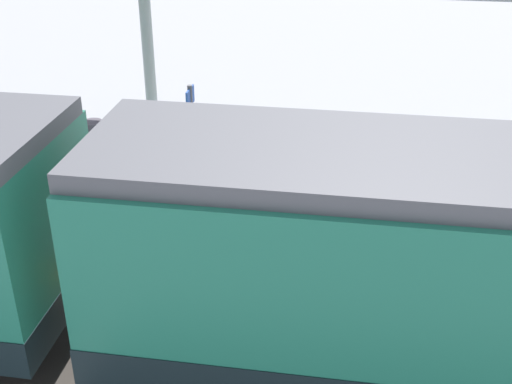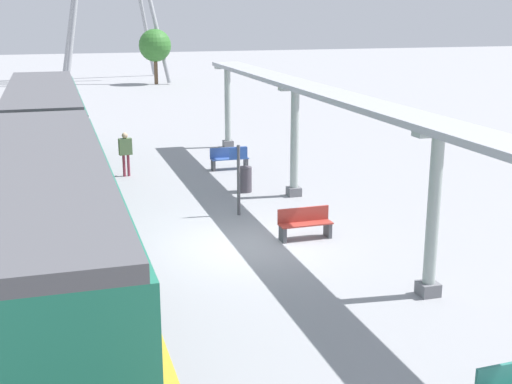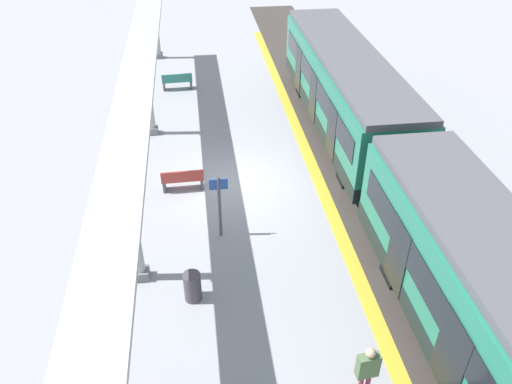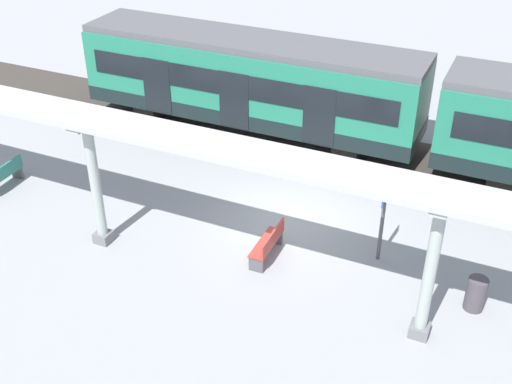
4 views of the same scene
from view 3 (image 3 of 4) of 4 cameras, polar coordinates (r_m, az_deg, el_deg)
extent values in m
plane|color=gray|center=(18.64, -2.78, 0.96)|extent=(176.00, 176.00, 0.00)
cube|color=gold|center=(19.10, 6.87, 1.65)|extent=(0.44, 34.72, 0.01)
cube|color=#38332D|center=(19.59, 12.06, 2.00)|extent=(3.20, 46.72, 0.01)
cube|color=#207359|center=(21.62, 9.90, 11.37)|extent=(2.60, 12.29, 2.60)
cube|color=black|center=(22.04, 9.64, 8.93)|extent=(2.63, 12.31, 0.55)
cube|color=#515156|center=(21.10, 10.29, 14.90)|extent=(2.39, 12.29, 0.24)
cube|color=black|center=(21.16, 6.50, 12.06)|extent=(0.03, 11.31, 0.84)
cube|color=black|center=(24.14, 4.75, 13.67)|extent=(0.04, 1.10, 2.00)
cube|color=black|center=(21.38, 6.39, 10.67)|extent=(0.04, 1.10, 2.00)
cube|color=black|center=(18.72, 8.44, 6.78)|extent=(0.04, 1.10, 2.00)
cube|color=black|center=(19.08, 12.56, 2.09)|extent=(2.21, 0.90, 0.64)
cube|color=black|center=(25.72, 7.16, 11.60)|extent=(2.21, 0.90, 0.64)
cube|color=black|center=(12.81, 25.71, -17.79)|extent=(2.63, 12.31, 0.55)
cube|color=black|center=(11.23, 21.59, -15.04)|extent=(0.03, 11.31, 0.84)
cube|color=black|center=(13.49, 15.55, -6.92)|extent=(0.04, 1.10, 2.00)
cube|color=black|center=(11.64, 20.95, -16.85)|extent=(0.04, 1.10, 2.00)
cube|color=black|center=(15.45, 18.25, -8.05)|extent=(2.21, 0.90, 0.64)
cube|color=slate|center=(30.69, -10.84, 14.84)|extent=(0.44, 0.44, 0.30)
cylinder|color=#9AA59F|center=(30.14, -11.23, 18.04)|extent=(0.28, 0.28, 3.29)
cube|color=slate|center=(22.29, -11.50, 6.81)|extent=(0.44, 0.44, 0.30)
cylinder|color=#9AA59F|center=(21.52, -12.05, 11.03)|extent=(0.28, 0.28, 3.29)
cube|color=#9AA59F|center=(20.91, -12.63, 15.29)|extent=(1.10, 0.36, 0.12)
cube|color=slate|center=(15.11, -12.73, -8.92)|extent=(0.44, 0.44, 0.30)
cylinder|color=#9AA59F|center=(13.95, -13.67, -3.58)|extent=(0.28, 0.28, 3.29)
cube|color=#9AA59F|center=(12.99, -14.69, 2.32)|extent=(1.10, 0.36, 0.12)
cube|color=#A8AAB2|center=(16.88, -13.48, 10.89)|extent=(1.20, 27.72, 0.16)
cube|color=#2B7669|center=(26.26, -8.84, 12.24)|extent=(1.52, 0.50, 0.04)
cube|color=#2B7669|center=(26.00, -8.87, 12.53)|extent=(1.50, 0.12, 0.40)
cube|color=#4C4C51|center=(26.35, -10.28, 11.63)|extent=(0.12, 0.40, 0.42)
cube|color=#4C4C51|center=(26.36, -7.31, 11.92)|extent=(0.12, 0.40, 0.42)
cube|color=#A3362D|center=(18.28, -8.23, 1.50)|extent=(1.51, 0.47, 0.04)
cube|color=#A3362D|center=(18.01, -8.27, 1.76)|extent=(1.50, 0.09, 0.40)
cube|color=#4C4C51|center=(18.44, -10.25, 0.73)|extent=(0.11, 0.40, 0.42)
cube|color=#4C4C51|center=(18.41, -6.10, 1.08)|extent=(0.11, 0.40, 0.42)
cylinder|color=#464048|center=(14.08, -7.14, -10.50)|extent=(0.48, 0.48, 0.88)
cylinder|color=#4C4C51|center=(15.64, -4.11, -1.71)|extent=(0.10, 0.10, 2.20)
cube|color=#284C9E|center=(15.14, -4.24, 0.87)|extent=(0.56, 0.04, 0.36)
cube|color=#526D46|center=(11.73, 12.46, -18.48)|extent=(0.51, 0.27, 0.63)
sphere|color=tan|center=(11.39, 12.74, -17.19)|extent=(0.23, 0.23, 0.23)
camera|label=1|loc=(21.06, 33.74, 19.07)|focal=46.83mm
camera|label=2|loc=(32.83, 3.27, 27.44)|focal=47.74mm
camera|label=4|loc=(16.57, -65.82, 16.83)|focal=45.09mm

